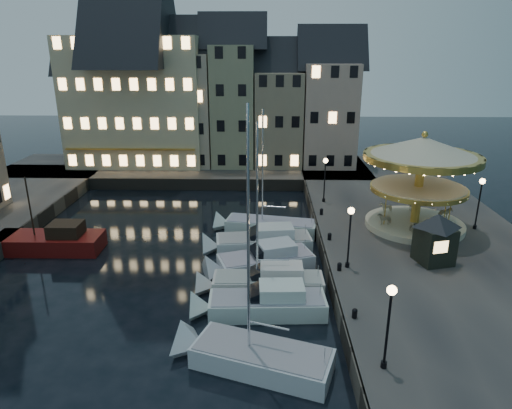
{
  "coord_description": "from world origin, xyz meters",
  "views": [
    {
      "loc": [
        1.85,
        -26.25,
        15.01
      ],
      "look_at": [
        1.0,
        8.0,
        3.2
      ],
      "focal_mm": 32.0,
      "sensor_mm": 36.0,
      "label": 1
    }
  ],
  "objects_px": {
    "bollard_d": "(321,211)",
    "motorboat_c": "(262,283)",
    "streetlamp_a": "(389,315)",
    "motorboat_d": "(260,262)",
    "streetlamp_b": "(350,229)",
    "motorboat_f": "(264,226)",
    "motorboat_b": "(260,304)",
    "bollard_c": "(330,236)",
    "carousel": "(421,165)",
    "ticket_kiosk": "(437,230)",
    "streetlamp_c": "(325,174)",
    "motorboat_e": "(258,242)",
    "bollard_b": "(339,266)",
    "red_fishing_boat": "(51,242)",
    "streetlamp_d": "(480,196)",
    "bollard_a": "(355,313)",
    "motorboat_a": "(251,356)"
  },
  "relations": [
    {
      "from": "streetlamp_d",
      "to": "motorboat_f",
      "type": "distance_m",
      "value": 17.31
    },
    {
      "from": "bollard_a",
      "to": "carousel",
      "type": "xyz_separation_m",
      "value": [
        7.17,
        13.28,
        4.81
      ]
    },
    {
      "from": "bollard_b",
      "to": "motorboat_a",
      "type": "relative_size",
      "value": 0.04
    },
    {
      "from": "bollard_d",
      "to": "motorboat_a",
      "type": "distance_m",
      "value": 19.21
    },
    {
      "from": "ticket_kiosk",
      "to": "bollard_c",
      "type": "bearing_deg",
      "value": 150.95
    },
    {
      "from": "bollard_d",
      "to": "carousel",
      "type": "distance_m",
      "value": 9.05
    },
    {
      "from": "bollard_b",
      "to": "motorboat_b",
      "type": "bearing_deg",
      "value": -147.7
    },
    {
      "from": "motorboat_b",
      "to": "carousel",
      "type": "xyz_separation_m",
      "value": [
        12.24,
        10.98,
        5.77
      ]
    },
    {
      "from": "streetlamp_a",
      "to": "streetlamp_c",
      "type": "bearing_deg",
      "value": 90.0
    },
    {
      "from": "streetlamp_d",
      "to": "motorboat_e",
      "type": "relative_size",
      "value": 0.49
    },
    {
      "from": "bollard_a",
      "to": "bollard_d",
      "type": "distance_m",
      "value": 16.0
    },
    {
      "from": "bollard_d",
      "to": "motorboat_a",
      "type": "bearing_deg",
      "value": -106.57
    },
    {
      "from": "motorboat_a",
      "to": "motorboat_d",
      "type": "relative_size",
      "value": 1.71
    },
    {
      "from": "streetlamp_a",
      "to": "bollard_d",
      "type": "xyz_separation_m",
      "value": [
        -0.6,
        20.0,
        -2.41
      ]
    },
    {
      "from": "bollard_b",
      "to": "motorboat_a",
      "type": "height_order",
      "value": "motorboat_a"
    },
    {
      "from": "streetlamp_d",
      "to": "bollard_a",
      "type": "xyz_separation_m",
      "value": [
        -11.9,
        -13.0,
        -2.41
      ]
    },
    {
      "from": "red_fishing_boat",
      "to": "motorboat_d",
      "type": "bearing_deg",
      "value": -10.06
    },
    {
      "from": "motorboat_b",
      "to": "motorboat_e",
      "type": "bearing_deg",
      "value": 91.88
    },
    {
      "from": "motorboat_c",
      "to": "motorboat_d",
      "type": "xyz_separation_m",
      "value": [
        -0.14,
        3.12,
        -0.04
      ]
    },
    {
      "from": "bollard_b",
      "to": "motorboat_c",
      "type": "relative_size",
      "value": 0.05
    },
    {
      "from": "streetlamp_a",
      "to": "motorboat_f",
      "type": "relative_size",
      "value": 0.36
    },
    {
      "from": "streetlamp_a",
      "to": "streetlamp_d",
      "type": "height_order",
      "value": "same"
    },
    {
      "from": "motorboat_b",
      "to": "motorboat_d",
      "type": "relative_size",
      "value": 1.03
    },
    {
      "from": "bollard_c",
      "to": "motorboat_c",
      "type": "xyz_separation_m",
      "value": [
        -5.03,
        -5.65,
        -0.93
      ]
    },
    {
      "from": "bollard_b",
      "to": "red_fishing_boat",
      "type": "xyz_separation_m",
      "value": [
        -21.49,
        5.36,
        -0.89
      ]
    },
    {
      "from": "streetlamp_a",
      "to": "motorboat_d",
      "type": "xyz_separation_m",
      "value": [
        -5.77,
        11.97,
        -3.38
      ]
    },
    {
      "from": "streetlamp_a",
      "to": "bollard_b",
      "type": "xyz_separation_m",
      "value": [
        -0.6,
        9.5,
        -2.41
      ]
    },
    {
      "from": "bollard_a",
      "to": "motorboat_e",
      "type": "height_order",
      "value": "motorboat_e"
    },
    {
      "from": "motorboat_c",
      "to": "motorboat_f",
      "type": "xyz_separation_m",
      "value": [
        0.1,
        10.21,
        -0.15
      ]
    },
    {
      "from": "bollard_d",
      "to": "motorboat_c",
      "type": "height_order",
      "value": "motorboat_c"
    },
    {
      "from": "bollard_d",
      "to": "motorboat_a",
      "type": "height_order",
      "value": "motorboat_a"
    },
    {
      "from": "streetlamp_b",
      "to": "motorboat_e",
      "type": "bearing_deg",
      "value": 138.13
    },
    {
      "from": "motorboat_c",
      "to": "bollard_a",
      "type": "bearing_deg",
      "value": -43.95
    },
    {
      "from": "motorboat_b",
      "to": "streetlamp_c",
      "type": "bearing_deg",
      "value": 71.76
    },
    {
      "from": "bollard_d",
      "to": "motorboat_e",
      "type": "distance_m",
      "value": 7.17
    },
    {
      "from": "motorboat_c",
      "to": "motorboat_b",
      "type": "bearing_deg",
      "value": -90.95
    },
    {
      "from": "streetlamp_b",
      "to": "motorboat_a",
      "type": "height_order",
      "value": "motorboat_a"
    },
    {
      "from": "bollard_d",
      "to": "motorboat_a",
      "type": "relative_size",
      "value": 0.04
    },
    {
      "from": "carousel",
      "to": "ticket_kiosk",
      "type": "height_order",
      "value": "carousel"
    },
    {
      "from": "bollard_c",
      "to": "ticket_kiosk",
      "type": "relative_size",
      "value": 0.15
    },
    {
      "from": "motorboat_b",
      "to": "motorboat_e",
      "type": "relative_size",
      "value": 0.94
    },
    {
      "from": "streetlamp_a",
      "to": "motorboat_b",
      "type": "height_order",
      "value": "streetlamp_a"
    },
    {
      "from": "bollard_a",
      "to": "motorboat_c",
      "type": "height_order",
      "value": "motorboat_c"
    },
    {
      "from": "motorboat_d",
      "to": "red_fishing_boat",
      "type": "height_order",
      "value": "red_fishing_boat"
    },
    {
      "from": "streetlamp_c",
      "to": "streetlamp_d",
      "type": "bearing_deg",
      "value": -29.91
    },
    {
      "from": "streetlamp_b",
      "to": "motorboat_f",
      "type": "height_order",
      "value": "motorboat_f"
    },
    {
      "from": "motorboat_f",
      "to": "ticket_kiosk",
      "type": "relative_size",
      "value": 2.96
    },
    {
      "from": "motorboat_f",
      "to": "red_fishing_boat",
      "type": "height_order",
      "value": "motorboat_f"
    },
    {
      "from": "streetlamp_c",
      "to": "bollard_c",
      "type": "xyz_separation_m",
      "value": [
        -0.6,
        -9.0,
        -2.41
      ]
    },
    {
      "from": "motorboat_b",
      "to": "motorboat_f",
      "type": "bearing_deg",
      "value": 89.38
    }
  ]
}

